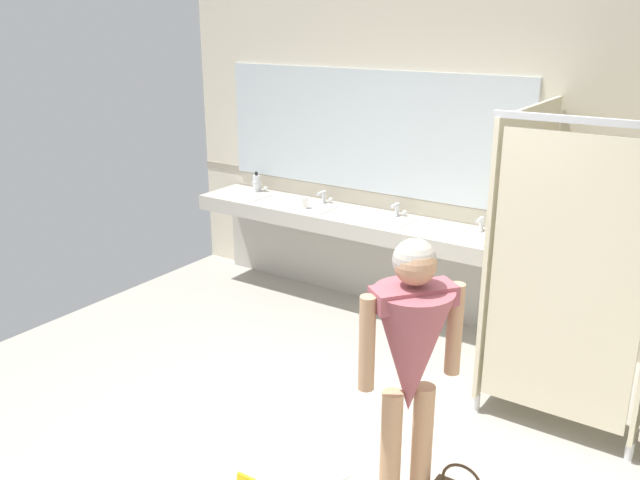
# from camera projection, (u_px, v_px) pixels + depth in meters

# --- Properties ---
(ground_plane) EXTENTS (5.99, 5.46, 0.10)m
(ground_plane) POSITION_uv_depth(u_px,v_px,m) (306.00, 468.00, 4.04)
(ground_plane) COLOR #9E998E
(wall_back) EXTENTS (5.99, 0.12, 2.87)m
(wall_back) POSITION_uv_depth(u_px,v_px,m) (476.00, 158.00, 5.53)
(wall_back) COLOR beige
(wall_back) RESTS_ON ground_plane
(wall_back_tile_band) EXTENTS (5.99, 0.01, 0.06)m
(wall_back_tile_band) POSITION_uv_depth(u_px,v_px,m) (470.00, 205.00, 5.60)
(wall_back_tile_band) COLOR #9E937F
(wall_back_tile_band) RESTS_ON wall_back
(vanity_counter) EXTENTS (3.12, 0.56, 1.00)m
(vanity_counter) POSITION_uv_depth(u_px,v_px,m) (353.00, 235.00, 6.10)
(vanity_counter) COLOR #B2ADA3
(vanity_counter) RESTS_ON ground_plane
(mirror_panel) EXTENTS (3.02, 0.02, 1.09)m
(mirror_panel) POSITION_uv_depth(u_px,v_px,m) (366.00, 131.00, 5.97)
(mirror_panel) COLOR silver
(mirror_panel) RESTS_ON wall_back
(person_standing) EXTENTS (0.56, 0.56, 1.57)m
(person_standing) POSITION_uv_depth(u_px,v_px,m) (411.00, 352.00, 3.29)
(person_standing) COLOR tan
(person_standing) RESTS_ON ground_plane
(soap_dispenser) EXTENTS (0.07, 0.07, 0.20)m
(soap_dispenser) POSITION_uv_depth(u_px,v_px,m) (257.00, 183.00, 6.69)
(soap_dispenser) COLOR white
(soap_dispenser) RESTS_ON vanity_counter
(paper_cup) EXTENTS (0.07, 0.07, 0.11)m
(paper_cup) POSITION_uv_depth(u_px,v_px,m) (305.00, 203.00, 6.08)
(paper_cup) COLOR white
(paper_cup) RESTS_ON vanity_counter
(floor_drain_cover) EXTENTS (0.14, 0.14, 0.01)m
(floor_drain_cover) POSITION_uv_depth(u_px,v_px,m) (340.00, 472.00, 3.92)
(floor_drain_cover) COLOR #B7BABF
(floor_drain_cover) RESTS_ON ground_plane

